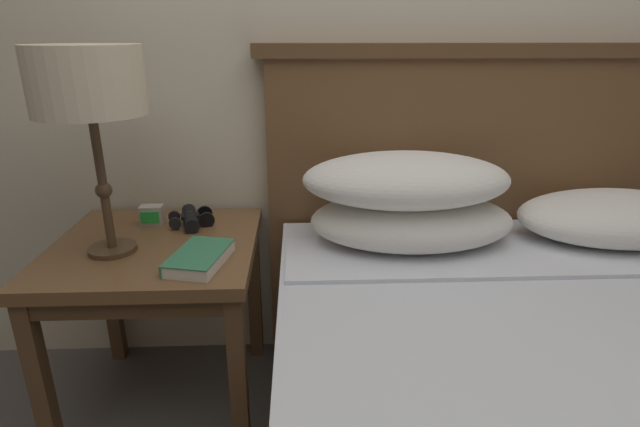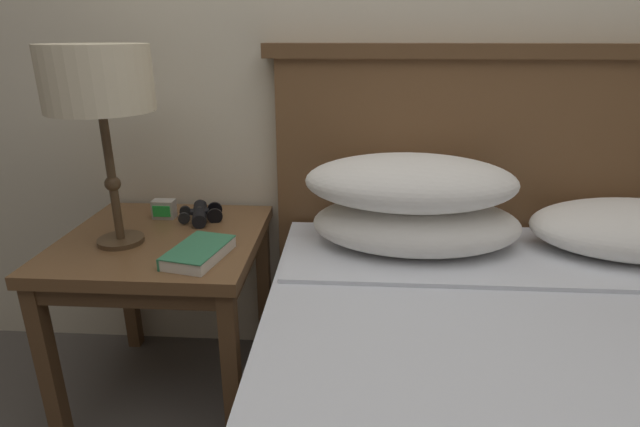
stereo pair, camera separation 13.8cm
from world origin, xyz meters
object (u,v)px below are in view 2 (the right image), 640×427
Objects in this scene: nightstand at (164,259)px; binoculars_pair at (200,213)px; table_lamp at (98,84)px; alarm_clock at (164,209)px; book_on_nightstand at (198,252)px.

binoculars_pair reaches higher than nightstand.
alarm_clock is (0.05, 0.21, -0.42)m from table_lamp.
table_lamp is 0.47m from alarm_clock.
table_lamp reaches higher than nightstand.
nightstand is 0.54m from table_lamp.
book_on_nightstand is at bearing -56.03° from alarm_clock.
book_on_nightstand is 0.36m from alarm_clock.
nightstand is at bearing -120.10° from binoculars_pair.
binoculars_pair is 0.12m from alarm_clock.
table_lamp is at bearing -104.47° from alarm_clock.
nightstand is 0.23m from book_on_nightstand.
table_lamp is (-0.10, -0.06, 0.52)m from nightstand.
book_on_nightstand is (0.16, -0.15, 0.09)m from nightstand.
alarm_clock is (-0.20, 0.30, 0.01)m from book_on_nightstand.
table_lamp is 0.51m from book_on_nightstand.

